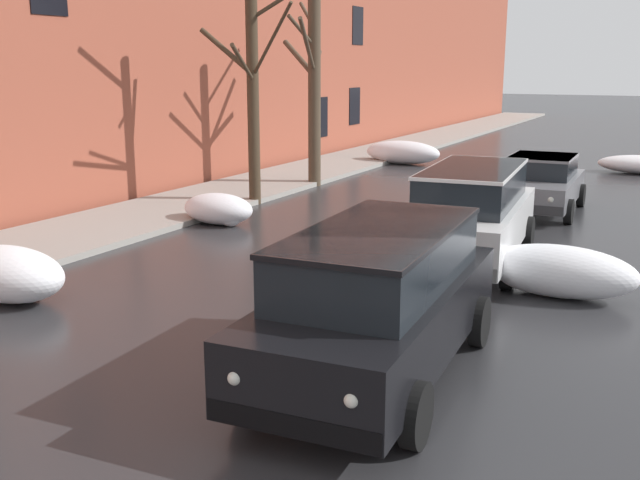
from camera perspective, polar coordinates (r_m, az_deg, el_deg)
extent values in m
cube|color=gray|center=(21.40, -7.20, 3.59)|extent=(3.06, 80.00, 0.13)
cube|color=#9E4C38|center=(22.35, -12.08, 16.51)|extent=(0.60, 80.00, 9.99)
cube|color=black|center=(30.12, 0.05, 9.46)|extent=(0.08, 1.10, 1.60)
cube|color=black|center=(33.03, 2.65, 10.30)|extent=(0.08, 1.10, 1.60)
cube|color=black|center=(33.24, 2.90, 16.21)|extent=(0.08, 1.10, 1.60)
ellipsoid|color=white|center=(28.32, 6.41, 6.75)|extent=(2.91, 1.24, 0.88)
ellipsoid|color=white|center=(28.52, 5.13, 6.45)|extent=(0.61, 0.51, 0.51)
ellipsoid|color=white|center=(12.51, 17.95, -2.30)|extent=(2.48, 1.08, 0.84)
ellipsoid|color=white|center=(12.68, 18.32, -2.93)|extent=(0.60, 0.50, 0.50)
ellipsoid|color=white|center=(12.72, -23.13, -2.41)|extent=(2.23, 1.25, 0.88)
ellipsoid|color=white|center=(12.52, -21.75, -3.13)|extent=(0.74, 0.62, 0.62)
ellipsoid|color=white|center=(17.54, -7.87, 2.41)|extent=(1.78, 1.10, 0.73)
ellipsoid|color=white|center=(17.25, -6.97, 1.84)|extent=(0.58, 0.48, 0.48)
ellipsoid|color=white|center=(17.76, -8.10, 2.03)|extent=(0.50, 0.42, 0.42)
cylinder|color=#423323|center=(19.77, -5.21, 11.61)|extent=(0.32, 0.32, 6.15)
cylinder|color=#423323|center=(20.05, -7.21, 14.24)|extent=(1.52, 0.38, 1.24)
cylinder|color=#423323|center=(18.83, -5.98, 13.44)|extent=(0.70, 1.89, 0.93)
cylinder|color=#423323|center=(19.00, -3.81, 15.07)|extent=(1.71, 0.90, 1.82)
cylinder|color=#4C3D2D|center=(22.80, -0.44, 11.60)|extent=(0.39, 0.39, 5.92)
cylinder|color=#4C3D2D|center=(23.79, -0.99, 16.99)|extent=(1.37, 1.59, 0.94)
cylinder|color=#4C3D2D|center=(22.02, -0.97, 14.74)|extent=(0.51, 1.68, 1.59)
cylinder|color=#4C3D2D|center=(22.38, -1.43, 15.82)|extent=(0.37, 1.21, 0.93)
cylinder|color=#4C3D2D|center=(23.62, -1.60, 13.85)|extent=(1.74, 1.21, 1.18)
cylinder|color=#4C3D2D|center=(23.50, -0.25, 13.72)|extent=(0.70, 1.44, 0.70)
cube|color=black|center=(8.83, 4.49, -5.98)|extent=(2.07, 4.85, 0.80)
cube|color=black|center=(8.66, 4.68, -1.26)|extent=(1.74, 3.41, 0.68)
cube|color=black|center=(8.58, 4.72, 0.74)|extent=(1.78, 3.48, 0.06)
cube|color=black|center=(6.96, -2.11, -14.02)|extent=(1.77, 0.22, 0.22)
cube|color=black|center=(11.03, 8.48, -3.64)|extent=(1.77, 0.22, 0.22)
cylinder|color=black|center=(7.43, 7.44, -13.27)|extent=(0.22, 0.69, 0.68)
cylinder|color=black|center=(8.07, -5.40, -10.96)|extent=(0.22, 0.69, 0.68)
cylinder|color=black|center=(10.08, 12.22, -6.16)|extent=(0.22, 0.69, 0.68)
cylinder|color=black|center=(10.57, 2.39, -4.95)|extent=(0.22, 0.69, 0.68)
sphere|color=silver|center=(6.56, 2.46, -12.28)|extent=(0.14, 0.14, 0.14)
sphere|color=silver|center=(7.03, -6.61, -10.55)|extent=(0.14, 0.14, 0.14)
cube|color=silver|center=(14.16, 11.57, 1.19)|extent=(2.19, 4.91, 0.80)
cube|color=black|center=(14.07, 11.75, 4.17)|extent=(1.82, 3.46, 0.68)
cube|color=silver|center=(14.02, 11.81, 5.42)|extent=(1.86, 3.53, 0.06)
cube|color=slate|center=(11.99, 9.44, -2.29)|extent=(1.75, 0.27, 0.22)
cube|color=slate|center=(16.47, 13.03, 1.81)|extent=(1.75, 0.27, 0.22)
cylinder|color=black|center=(12.69, 14.28, -2.22)|extent=(0.24, 0.69, 0.68)
cylinder|color=black|center=(13.04, 6.35, -1.47)|extent=(0.24, 0.69, 0.68)
cylinder|color=black|center=(15.55, 15.81, 0.53)|extent=(0.24, 0.69, 0.68)
cylinder|color=black|center=(15.83, 9.26, 1.09)|extent=(0.24, 0.69, 0.68)
sphere|color=silver|center=(11.77, 12.22, -0.90)|extent=(0.14, 0.14, 0.14)
sphere|color=silver|center=(12.01, 6.78, -0.41)|extent=(0.14, 0.14, 0.14)
cube|color=slate|center=(19.60, 16.58, 3.83)|extent=(1.88, 4.04, 0.60)
cube|color=black|center=(19.72, 16.78, 5.51)|extent=(1.58, 2.12, 0.52)
cube|color=slate|center=(19.69, 16.83, 6.18)|extent=(1.61, 2.16, 0.06)
cube|color=#303032|center=(17.74, 15.55, 2.35)|extent=(1.73, 0.17, 0.22)
cube|color=#303032|center=(21.53, 17.38, 4.10)|extent=(1.73, 0.17, 0.22)
cylinder|color=black|center=(18.33, 18.68, 2.09)|extent=(0.20, 0.61, 0.60)
cylinder|color=black|center=(18.61, 13.18, 2.61)|extent=(0.20, 0.61, 0.60)
cylinder|color=black|center=(20.75, 19.53, 3.28)|extent=(0.20, 0.61, 0.60)
cylinder|color=black|center=(21.00, 14.64, 3.72)|extent=(0.20, 0.61, 0.60)
sphere|color=silver|center=(17.58, 17.42, 2.99)|extent=(0.14, 0.14, 0.14)
sphere|color=silver|center=(17.77, 13.76, 3.32)|extent=(0.14, 0.14, 0.14)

